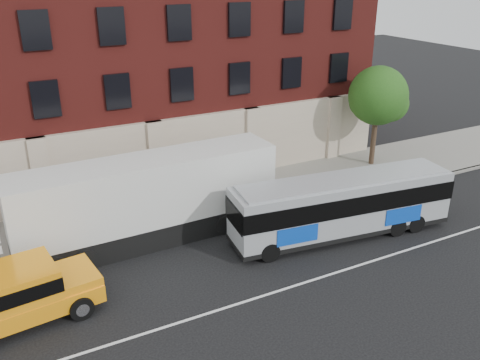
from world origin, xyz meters
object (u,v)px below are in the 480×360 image
city_bus (342,204)px  shipping_container (149,201)px  street_tree (379,98)px  yellow_suv (13,293)px

city_bus → shipping_container: shipping_container is taller
city_bus → street_tree: bearing=40.6°
shipping_container → street_tree: bearing=9.8°
shipping_container → yellow_suv: bearing=-149.9°
yellow_suv → shipping_container: 7.20m
street_tree → city_bus: bearing=-139.4°
city_bus → shipping_container: size_ratio=0.90×
street_tree → yellow_suv: bearing=-164.0°
street_tree → city_bus: street_tree is taller
yellow_suv → shipping_container: shipping_container is taller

